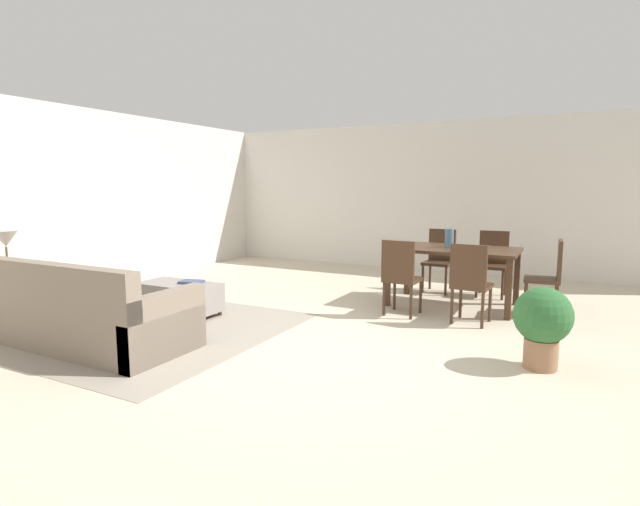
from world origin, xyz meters
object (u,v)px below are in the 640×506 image
object	(u,v)px
dining_table	(453,255)
dining_chair_far_right	(493,259)
dining_chair_near_right	(470,279)
couch	(86,316)
ottoman_table	(179,297)
dining_chair_near_left	(400,273)
table_lamp	(6,241)
dining_chair_head_east	(550,273)
book_on_ottoman	(191,282)
vase_centerpiece	(449,238)
potted_plant	(543,321)
side_table	(10,287)
dining_chair_far_left	(440,257)

from	to	relation	value
dining_table	dining_chair_far_right	xyz separation A→B (m)	(0.37, 0.86, -0.15)
dining_table	dining_chair_near_right	world-z (taller)	dining_chair_near_right
couch	ottoman_table	size ratio (longest dim) A/B	2.14
couch	dining_chair_near_left	bearing A→B (deg)	46.29
table_lamp	dining_chair_head_east	xyz separation A→B (m)	(5.32, 3.26, -0.43)
dining_chair_near_left	book_on_ottoman	world-z (taller)	dining_chair_near_left
dining_chair_near_left	dining_chair_head_east	size ratio (longest dim) A/B	1.00
vase_centerpiece	book_on_ottoman	size ratio (longest dim) A/B	0.95
dining_chair_near_left	book_on_ottoman	bearing A→B (deg)	-153.05
dining_chair_head_east	vase_centerpiece	bearing A→B (deg)	-179.11
couch	potted_plant	size ratio (longest dim) A/B	3.00
couch	dining_chair_far_right	world-z (taller)	dining_chair_far_right
side_table	dining_table	bearing A→B (deg)	37.84
dining_chair_near_left	book_on_ottoman	size ratio (longest dim) A/B	3.54
dining_chair_head_east	vase_centerpiece	size ratio (longest dim) A/B	3.74
book_on_ottoman	side_table	bearing A→B (deg)	-139.76
dining_chair_far_left	dining_table	bearing A→B (deg)	-65.35
dining_chair_far_left	side_table	bearing A→B (deg)	-133.20
dining_table	potted_plant	xyz separation A→B (m)	(1.20, -1.94, -0.25)
side_table	dining_chair_near_right	world-z (taller)	dining_chair_near_right
dining_chair_near_right	book_on_ottoman	bearing A→B (deg)	-159.66
dining_table	vase_centerpiece	xyz separation A→B (m)	(-0.06, 0.01, 0.21)
couch	dining_chair_near_right	world-z (taller)	dining_chair_near_right
vase_centerpiece	dining_chair_near_right	bearing A→B (deg)	-62.42
side_table	dining_chair_far_left	world-z (taller)	dining_chair_far_left
side_table	dining_chair_near_left	distance (m)	4.45
potted_plant	couch	bearing A→B (deg)	-161.04
dining_table	book_on_ottoman	xyz separation A→B (m)	(-2.67, -1.97, -0.26)
dining_chair_near_right	dining_chair_far_left	xyz separation A→B (m)	(-0.75, 1.64, 0.00)
dining_chair_far_left	dining_chair_head_east	bearing A→B (deg)	-27.20
ottoman_table	dining_chair_far_left	xyz separation A→B (m)	(2.44, 2.84, 0.29)
dining_chair_far_right	vase_centerpiece	distance (m)	1.02
couch	dining_chair_far_left	size ratio (longest dim) A/B	2.31
dining_table	dining_chair_far_right	world-z (taller)	dining_chair_far_right
side_table	book_on_ottoman	bearing A→B (deg)	40.24
vase_centerpiece	dining_table	bearing A→B (deg)	-5.91
ottoman_table	dining_chair_head_east	distance (m)	4.47
dining_chair_head_east	potted_plant	distance (m)	1.97
ottoman_table	dining_chair_head_east	size ratio (longest dim) A/B	1.08
dining_chair_far_right	vase_centerpiece	bearing A→B (deg)	-116.62
side_table	dining_chair_near_right	bearing A→B (deg)	27.82
dining_chair_near_right	table_lamp	bearing A→B (deg)	-152.18
dining_chair_near_right	dining_chair_far_left	world-z (taller)	same
table_lamp	potted_plant	world-z (taller)	table_lamp
side_table	table_lamp	world-z (taller)	table_lamp
table_lamp	dining_chair_head_east	bearing A→B (deg)	31.54
dining_chair_head_east	dining_chair_near_left	bearing A→B (deg)	-151.55
side_table	couch	bearing A→B (deg)	-3.30
dining_table	dining_chair_near_right	distance (m)	0.93
side_table	dining_chair_far_right	size ratio (longest dim) A/B	0.59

